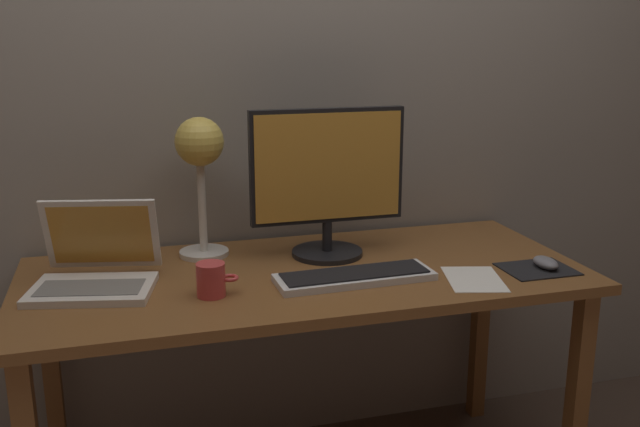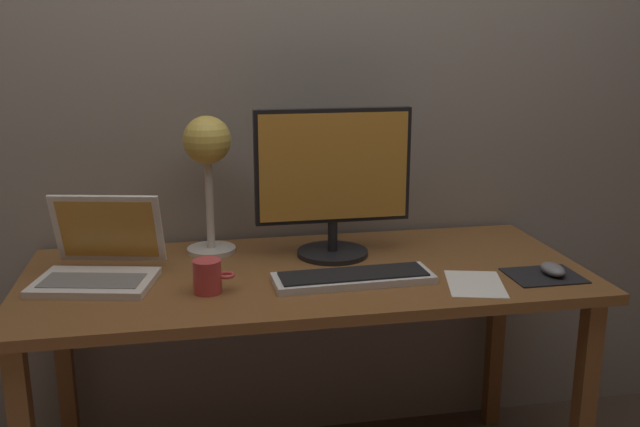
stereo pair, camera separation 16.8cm
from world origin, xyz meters
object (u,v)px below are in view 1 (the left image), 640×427
Objects in this scene: monitor at (327,177)px; coffee_mug at (212,280)px; laptop at (97,263)px; desk_lamp at (200,155)px; keyboard_main at (355,276)px; mouse at (546,263)px.

coffee_mug is at bearing -147.27° from monitor.
desk_lamp is (0.31, 0.18, 0.25)m from laptop.
monitor is 1.29× the size of laptop.
keyboard_main is 1.05× the size of desk_lamp.
desk_lamp is (-0.37, 0.34, 0.30)m from keyboard_main.
coffee_mug is (-0.95, 0.05, 0.02)m from mouse.
desk_lamp reaches higher than keyboard_main.
keyboard_main is at bearing -88.20° from monitor.
keyboard_main is 0.39m from coffee_mug.
laptop is 3.80× the size of mouse.
desk_lamp is at bearing 164.29° from monitor.
coffee_mug is (-0.39, -0.25, -0.20)m from monitor.
monitor reaches higher than desk_lamp.
monitor is at bearing 32.73° from coffee_mug.
monitor is 0.33m from keyboard_main.
monitor reaches higher than laptop.
laptop is 0.86× the size of desk_lamp.
coffee_mug is (-0.02, -0.35, -0.27)m from desk_lamp.
monitor is 0.68m from mouse.
coffee_mug is at bearing -30.41° from laptop.
laptop is 1.26m from mouse.
laptop is 0.44m from desk_lamp.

